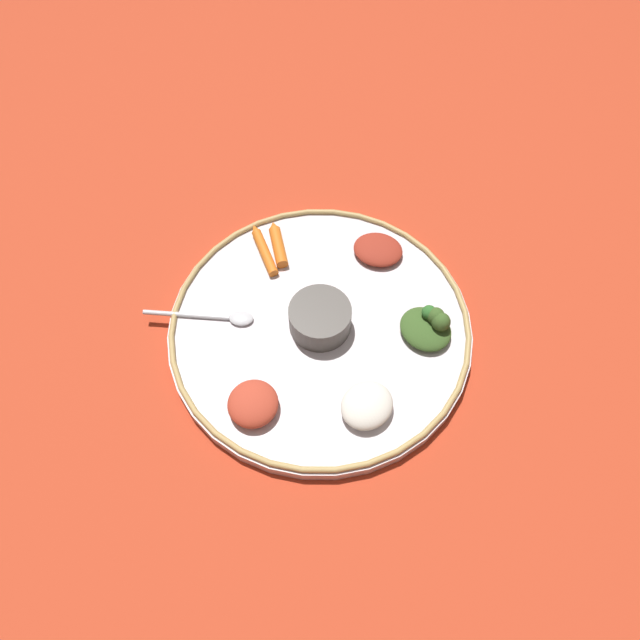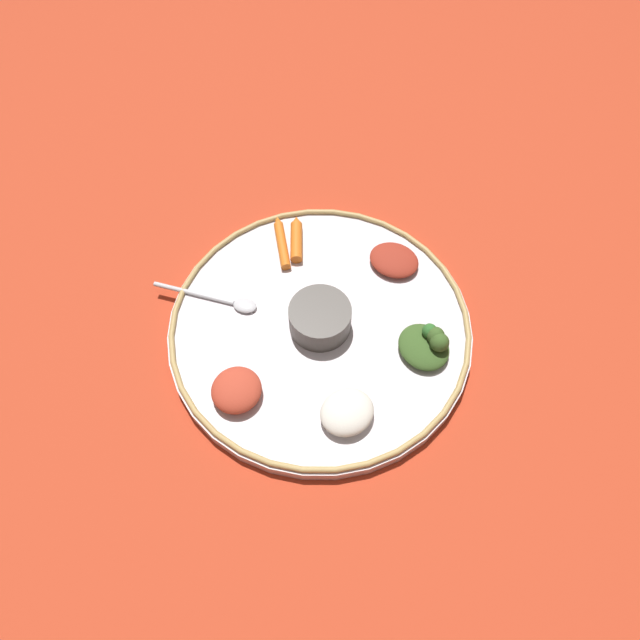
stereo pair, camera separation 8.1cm
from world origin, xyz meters
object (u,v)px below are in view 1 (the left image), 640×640
(greens_pile, at_px, (429,326))
(carrot_near_spoon, at_px, (278,244))
(spoon, at_px, (216,317))
(center_bowl, at_px, (320,317))
(carrot_outer, at_px, (264,249))

(greens_pile, xyz_separation_m, carrot_near_spoon, (-0.23, -0.12, -0.01))
(spoon, distance_m, carrot_near_spoon, 0.15)
(spoon, bearing_deg, greens_pile, 58.02)
(carrot_near_spoon, bearing_deg, spoon, -60.79)
(center_bowl, bearing_deg, carrot_near_spoon, 177.03)
(center_bowl, bearing_deg, carrot_outer, -174.34)
(greens_pile, xyz_separation_m, carrot_outer, (-0.23, -0.14, -0.01))
(center_bowl, relative_size, greens_pile, 0.97)
(spoon, xyz_separation_m, carrot_outer, (-0.07, 0.11, 0.00))
(spoon, height_order, carrot_outer, carrot_outer)
(center_bowl, bearing_deg, spoon, -122.43)
(center_bowl, xyz_separation_m, carrot_outer, (-0.15, -0.02, -0.01))
(spoon, relative_size, carrot_outer, 1.42)
(center_bowl, xyz_separation_m, carrot_near_spoon, (-0.15, 0.01, -0.01))
(greens_pile, bearing_deg, center_bowl, -121.53)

